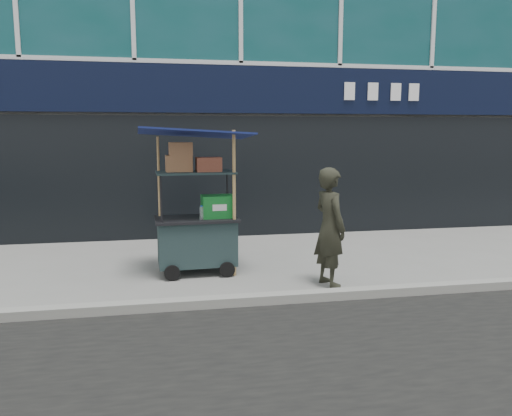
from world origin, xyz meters
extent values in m
plane|color=slate|center=(0.00, 0.00, 0.00)|extent=(80.00, 80.00, 0.00)
cube|color=gray|center=(0.00, -0.20, 0.06)|extent=(80.00, 0.18, 0.12)
cube|color=black|center=(0.00, 3.86, 2.90)|extent=(15.68, 0.06, 0.90)
cube|color=black|center=(0.00, 3.90, 1.20)|extent=(15.68, 0.04, 2.40)
cube|color=#182829|center=(-1.08, 1.34, 0.47)|extent=(1.15, 0.70, 0.66)
cylinder|color=black|center=(-1.45, 0.98, 0.11)|extent=(0.23, 0.06, 0.22)
cylinder|color=black|center=(-0.67, 1.01, 0.11)|extent=(0.23, 0.06, 0.22)
cube|color=black|center=(-1.08, 1.34, 0.81)|extent=(1.23, 0.78, 0.04)
cylinder|color=black|center=(-1.58, 1.04, 1.15)|extent=(0.03, 0.03, 0.70)
cylinder|color=black|center=(-0.55, 1.08, 1.15)|extent=(0.03, 0.03, 0.70)
cylinder|color=black|center=(-1.60, 1.60, 1.15)|extent=(0.03, 0.03, 0.70)
cylinder|color=black|center=(-0.58, 1.64, 1.15)|extent=(0.03, 0.03, 0.70)
cube|color=#182829|center=(-1.08, 1.34, 1.50)|extent=(1.15, 0.70, 0.03)
cylinder|color=#976D44|center=(-0.55, 1.08, 1.05)|extent=(0.05, 0.05, 2.11)
cylinder|color=#976D44|center=(-1.60, 1.60, 1.01)|extent=(0.04, 0.04, 2.01)
cube|color=#0D1F4D|center=(-1.08, 1.34, 2.06)|extent=(1.64, 1.19, 0.18)
cube|color=#0F6114|center=(-0.76, 1.31, 1.00)|extent=(0.48, 0.35, 0.33)
cylinder|color=silver|center=(-1.01, 1.16, 0.93)|extent=(0.06, 0.06, 0.19)
cylinder|color=#174AAF|center=(-1.01, 1.16, 1.03)|extent=(0.03, 0.03, 0.02)
cube|color=brown|center=(-1.31, 1.38, 1.63)|extent=(0.39, 0.30, 0.23)
cube|color=#8E5B3E|center=(-0.89, 1.30, 1.61)|extent=(0.37, 0.28, 0.21)
cube|color=brown|center=(-1.28, 1.36, 1.84)|extent=(0.34, 0.26, 0.19)
imported|color=black|center=(0.65, 0.39, 0.81)|extent=(0.52, 0.66, 1.61)
camera|label=1|loc=(-1.56, -5.92, 2.06)|focal=35.00mm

